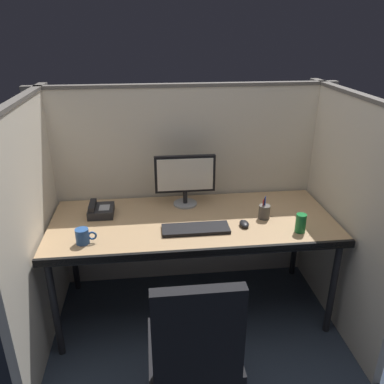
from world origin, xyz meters
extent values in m
plane|color=#2D3847|center=(0.00, 0.00, 0.00)|extent=(8.00, 8.00, 0.00)
cube|color=beige|center=(0.00, 0.74, 0.78)|extent=(2.20, 0.05, 1.55)
cube|color=#605B56|center=(0.00, 0.74, 1.56)|extent=(2.21, 0.06, 0.02)
cube|color=beige|center=(-0.99, 0.20, 0.78)|extent=(0.05, 1.40, 1.55)
cube|color=#605B56|center=(-0.99, 0.20, 1.56)|extent=(0.06, 1.41, 0.02)
cube|color=beige|center=(0.99, 0.20, 0.78)|extent=(0.05, 1.40, 1.55)
cube|color=#605B56|center=(0.99, 0.20, 1.56)|extent=(0.06, 1.41, 0.02)
cube|color=tan|center=(0.00, 0.30, 0.72)|extent=(1.90, 0.80, 0.04)
cube|color=black|center=(0.00, -0.09, 0.72)|extent=(1.90, 0.02, 0.05)
cylinder|color=black|center=(-0.89, -0.04, 0.35)|extent=(0.04, 0.04, 0.70)
cylinder|color=black|center=(0.89, -0.04, 0.35)|extent=(0.04, 0.04, 0.70)
cylinder|color=black|center=(-0.89, 0.64, 0.35)|extent=(0.04, 0.04, 0.70)
cylinder|color=black|center=(0.89, 0.64, 0.35)|extent=(0.04, 0.04, 0.70)
cube|color=black|center=(-0.10, -0.57, 0.46)|extent=(0.44, 0.44, 0.07)
cube|color=black|center=(-0.10, -0.76, 0.73)|extent=(0.40, 0.06, 0.48)
cylinder|color=gray|center=(-0.03, 0.54, 0.75)|extent=(0.17, 0.17, 0.01)
cylinder|color=black|center=(-0.03, 0.54, 0.80)|extent=(0.03, 0.03, 0.09)
cube|color=black|center=(-0.03, 0.54, 0.98)|extent=(0.43, 0.03, 0.27)
cube|color=silver|center=(-0.03, 0.52, 0.98)|extent=(0.39, 0.01, 0.23)
cube|color=black|center=(0.00, 0.15, 0.75)|extent=(0.43, 0.15, 0.02)
ellipsoid|color=black|center=(0.32, 0.17, 0.76)|extent=(0.06, 0.10, 0.03)
cylinder|color=#59595B|center=(0.32, 0.18, 0.77)|extent=(0.01, 0.01, 0.01)
cylinder|color=#264C8C|center=(-0.69, 0.07, 0.79)|extent=(0.08, 0.08, 0.09)
torus|color=#264C8C|center=(-0.64, 0.07, 0.79)|extent=(0.06, 0.01, 0.06)
cylinder|color=#197233|center=(0.66, 0.05, 0.80)|extent=(0.07, 0.07, 0.12)
cube|color=black|center=(-0.62, 0.44, 0.77)|extent=(0.17, 0.19, 0.06)
cube|color=black|center=(-0.67, 0.44, 0.81)|extent=(0.04, 0.17, 0.03)
cube|color=gray|center=(-0.59, 0.43, 0.80)|extent=(0.07, 0.09, 0.00)
cylinder|color=#4C4742|center=(0.48, 0.26, 0.79)|extent=(0.08, 0.08, 0.09)
cylinder|color=red|center=(0.47, 0.26, 0.82)|extent=(0.01, 0.01, 0.13)
cylinder|color=#263FB2|center=(0.48, 0.27, 0.82)|extent=(0.01, 0.01, 0.15)
cylinder|color=black|center=(0.48, 0.28, 0.82)|extent=(0.01, 0.01, 0.13)
camera|label=1|loc=(-0.28, -2.04, 1.96)|focal=36.65mm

